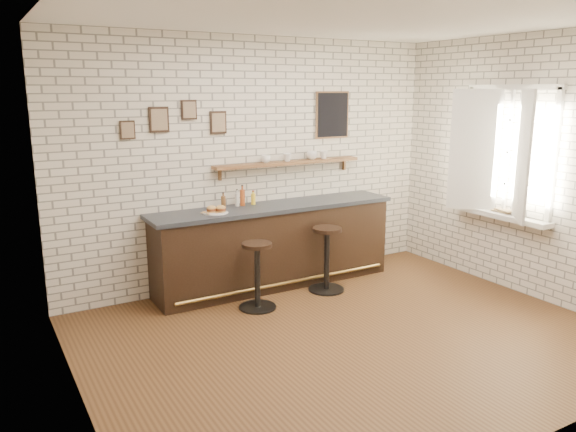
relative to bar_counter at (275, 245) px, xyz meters
name	(u,v)px	position (x,y,z in m)	size (l,w,h in m)	color
ground	(350,337)	(-0.09, -1.70, -0.51)	(5.00, 5.00, 0.00)	brown
bar_counter	(275,245)	(0.00, 0.00, 0.00)	(3.10, 0.65, 1.01)	black
sandwich_plate	(215,213)	(-0.80, -0.07, 0.51)	(0.28, 0.28, 0.01)	white
ciabatta_sandwich	(216,209)	(-0.79, -0.07, 0.55)	(0.23, 0.16, 0.07)	tan
potato_chips	(214,212)	(-0.82, -0.07, 0.52)	(0.26, 0.18, 0.00)	#D09449
bitters_bottle_brown	(223,202)	(-0.59, 0.16, 0.58)	(0.06, 0.06, 0.18)	brown
bitters_bottle_white	(237,199)	(-0.42, 0.16, 0.59)	(0.05, 0.05, 0.21)	beige
bitters_bottle_amber	(242,197)	(-0.35, 0.16, 0.61)	(0.06, 0.06, 0.25)	#9E4419
condiment_bottle_yellow	(253,199)	(-0.20, 0.16, 0.57)	(0.05, 0.05, 0.17)	yellow
bar_stool_left	(257,273)	(-0.54, -0.58, -0.10)	(0.42, 0.42, 0.75)	black
bar_stool_right	(327,257)	(0.44, -0.49, -0.09)	(0.44, 0.44, 0.78)	black
wall_shelf	(289,163)	(0.31, 0.20, 0.97)	(2.00, 0.18, 0.18)	brown
shelf_cup_a	(266,159)	(-0.01, 0.20, 1.04)	(0.12, 0.12, 0.09)	white
shelf_cup_b	(287,157)	(0.30, 0.20, 1.04)	(0.11, 0.11, 0.10)	white
shelf_cup_c	(312,155)	(0.66, 0.20, 1.05)	(0.14, 0.14, 0.11)	white
shelf_cup_d	(324,155)	(0.84, 0.20, 1.04)	(0.11, 0.11, 0.10)	white
back_wall_decor	(273,117)	(0.14, 0.28, 1.54)	(2.96, 0.02, 0.56)	black
window_sill	(499,215)	(2.31, -1.40, 0.39)	(0.20, 1.35, 0.06)	white
casement_window	(502,153)	(2.27, -1.40, 1.14)	(0.40, 1.30, 1.56)	white
book_lower	(499,212)	(2.29, -1.40, 0.43)	(0.17, 0.23, 0.02)	tan
book_upper	(500,211)	(2.29, -1.43, 0.45)	(0.18, 0.24, 0.02)	tan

